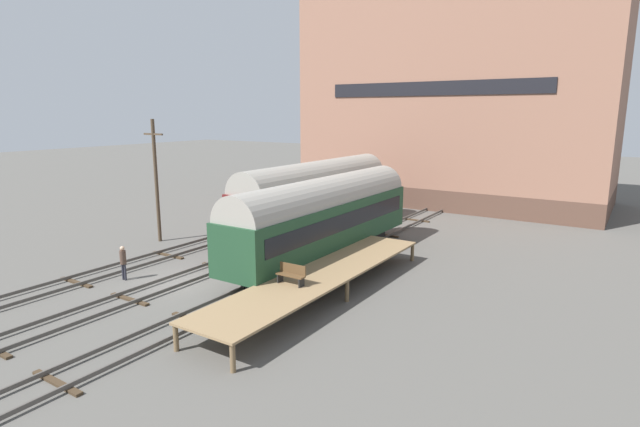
{
  "coord_description": "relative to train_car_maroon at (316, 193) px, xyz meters",
  "views": [
    {
      "loc": [
        19.76,
        -16.76,
        8.75
      ],
      "look_at": [
        2.2,
        10.17,
        2.2
      ],
      "focal_mm": 28.0,
      "sensor_mm": 36.0,
      "label": 1
    }
  ],
  "objects": [
    {
      "name": "track_left",
      "position": [
        -4.39,
        -13.06,
        -2.86
      ],
      "size": [
        2.6,
        60.0,
        0.26
      ],
      "color": "#4C4742",
      "rests_on": "ground"
    },
    {
      "name": "person_worker",
      "position": [
        -2.74,
        -14.35,
        -1.87
      ],
      "size": [
        0.32,
        0.32,
        1.86
      ],
      "color": "#282833",
      "rests_on": "ground"
    },
    {
      "name": "utility_pole",
      "position": [
        -7.76,
        -7.88,
        1.32
      ],
      "size": [
        1.8,
        0.24,
        8.31
      ],
      "color": "#473828",
      "rests_on": "ground"
    },
    {
      "name": "train_car_maroon",
      "position": [
        0.0,
        0.0,
        0.0
      ],
      "size": [
        3.09,
        16.17,
        5.3
      ],
      "color": "black",
      "rests_on": "ground"
    },
    {
      "name": "ground_plane",
      "position": [
        0.0,
        -13.06,
        -3.0
      ],
      "size": [
        200.0,
        200.0,
        0.0
      ],
      "primitive_type": "plane",
      "color": "#56544F"
    },
    {
      "name": "track_right",
      "position": [
        4.39,
        -13.06,
        -2.86
      ],
      "size": [
        2.6,
        60.0,
        0.26
      ],
      "color": "#4C4742",
      "rests_on": "ground"
    },
    {
      "name": "track_middle",
      "position": [
        0.0,
        -13.06,
        -2.86
      ],
      "size": [
        2.6,
        60.0,
        0.26
      ],
      "color": "#4C4742",
      "rests_on": "ground"
    },
    {
      "name": "warehouse_building",
      "position": [
        3.75,
        19.49,
        6.77
      ],
      "size": [
        28.03,
        14.08,
        19.54
      ],
      "color": "brown",
      "rests_on": "ground"
    },
    {
      "name": "station_platform",
      "position": [
        7.28,
        -10.54,
        -1.93
      ],
      "size": [
        3.14,
        15.87,
        1.15
      ],
      "color": "#8C704C",
      "rests_on": "ground"
    },
    {
      "name": "bench",
      "position": [
        7.0,
        -12.6,
        -1.36
      ],
      "size": [
        1.4,
        0.4,
        0.91
      ],
      "color": "brown",
      "rests_on": "station_platform"
    },
    {
      "name": "train_car_green",
      "position": [
        4.39,
        -5.79,
        -0.12
      ],
      "size": [
        2.98,
        15.85,
        5.07
      ],
      "color": "black",
      "rests_on": "ground"
    }
  ]
}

